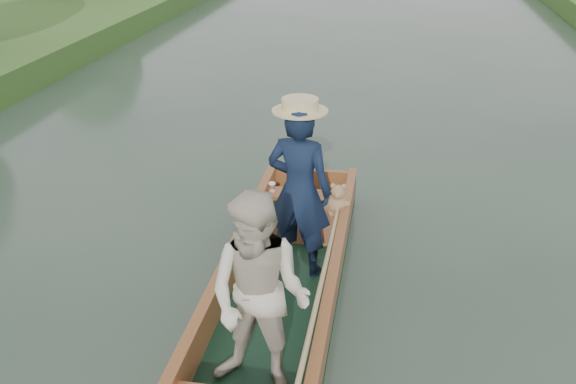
# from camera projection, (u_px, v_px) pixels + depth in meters

# --- Properties ---
(ground) EXTENTS (120.00, 120.00, 0.00)m
(ground) POSITION_uv_depth(u_px,v_px,m) (277.00, 309.00, 6.09)
(ground) COLOR #283D30
(ground) RESTS_ON ground
(punt) EXTENTS (1.12, 5.10, 1.87)m
(punt) POSITION_uv_depth(u_px,v_px,m) (281.00, 262.00, 5.69)
(punt) COLOR black
(punt) RESTS_ON ground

